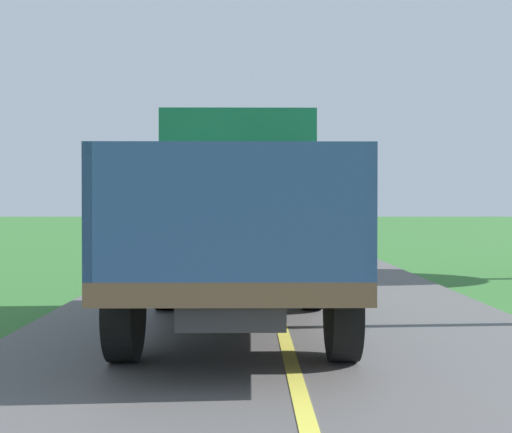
# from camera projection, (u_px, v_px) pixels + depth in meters

# --- Properties ---
(banana_truck_near) EXTENTS (2.38, 5.82, 2.80)m
(banana_truck_near) POSITION_uv_depth(u_px,v_px,m) (238.00, 213.00, 9.31)
(banana_truck_near) COLOR #2D2D30
(banana_truck_near) RESTS_ON road_surface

